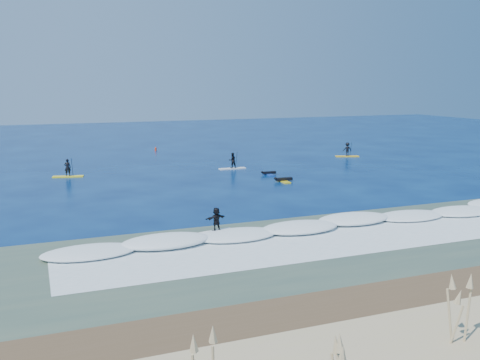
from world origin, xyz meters
name	(u,v)px	position (x,y,z in m)	size (l,w,h in m)	color
ground	(273,193)	(0.00, 0.00, 0.00)	(160.00, 160.00, 0.00)	#031643
shallow_water	(380,242)	(0.00, -14.00, 0.01)	(90.00, 13.00, 0.01)	#384C3F
breaking_wave	(341,224)	(0.00, -10.00, 0.00)	(40.00, 6.00, 0.30)	white
whitewater	(369,237)	(0.00, -13.00, 0.00)	(34.00, 5.00, 0.02)	silver
sup_paddler_left	(68,171)	(-14.49, 13.38, 0.60)	(2.83, 1.25, 1.93)	yellow
sup_paddler_center	(232,162)	(1.18, 12.19, 0.71)	(2.70, 0.69, 1.89)	white
sup_paddler_right	(347,150)	(16.83, 15.76, 0.74)	(2.79, 1.50, 1.91)	yellow
prone_paddler_near	(283,180)	(2.93, 4.16, 0.15)	(1.71, 2.17, 0.45)	yellow
prone_paddler_far	(268,173)	(3.16, 7.80, 0.13)	(1.49, 1.88, 0.39)	#1642AA
wave_surfer	(216,221)	(-7.87, -9.47, 0.83)	(2.11, 1.00, 1.47)	white
marker_buoy	(156,149)	(-2.92, 28.94, 0.25)	(0.24, 0.24, 0.58)	red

